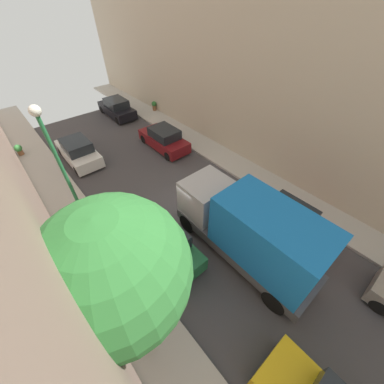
# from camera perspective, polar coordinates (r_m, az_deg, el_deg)

# --- Properties ---
(ground) EXTENTS (32.00, 32.00, 0.00)m
(ground) POSITION_cam_1_polar(r_m,az_deg,el_deg) (12.75, -0.27, -4.40)
(ground) COLOR #423F42
(sidewalk_left) EXTENTS (2.00, 44.00, 0.15)m
(sidewalk_left) POSITION_cam_1_polar(r_m,az_deg,el_deg) (11.38, -20.53, -16.01)
(sidewalk_left) COLOR #B7B2A8
(sidewalk_left) RESTS_ON ground
(sidewalk_right) EXTENTS (2.00, 44.00, 0.15)m
(sidewalk_right) POSITION_cam_1_polar(r_m,az_deg,el_deg) (15.58, 13.86, 4.76)
(sidewalk_right) COLOR #B7B2A8
(sidewalk_right) RESTS_ON ground
(parked_car_left_2) EXTENTS (1.78, 4.20, 1.57)m
(parked_car_left_2) POSITION_cam_1_polar(r_m,az_deg,el_deg) (10.61, -7.48, -12.13)
(parked_car_left_2) COLOR #1E6638
(parked_car_left_2) RESTS_ON ground
(parked_car_left_3) EXTENTS (1.78, 4.20, 1.57)m
(parked_car_left_3) POSITION_cam_1_polar(r_m,az_deg,el_deg) (17.75, -26.26, 8.97)
(parked_car_left_3) COLOR white
(parked_car_left_3) RESTS_ON ground
(parked_car_right_1) EXTENTS (1.78, 4.20, 1.57)m
(parked_car_right_1) POSITION_cam_1_polar(r_m,az_deg,el_deg) (12.27, 22.13, -6.04)
(parked_car_right_1) COLOR red
(parked_car_right_1) RESTS_ON ground
(parked_car_right_2) EXTENTS (1.78, 4.20, 1.57)m
(parked_car_right_2) POSITION_cam_1_polar(r_m,az_deg,el_deg) (17.52, -6.92, 12.86)
(parked_car_right_2) COLOR maroon
(parked_car_right_2) RESTS_ON ground
(parked_car_right_3) EXTENTS (1.78, 4.20, 1.57)m
(parked_car_right_3) POSITION_cam_1_polar(r_m,az_deg,el_deg) (23.39, -18.03, 19.04)
(parked_car_right_3) COLOR black
(parked_car_right_3) RESTS_ON ground
(delivery_truck) EXTENTS (2.26, 6.60, 3.38)m
(delivery_truck) POSITION_cam_1_polar(r_m,az_deg,el_deg) (9.85, 14.09, -9.08)
(delivery_truck) COLOR #4C4C51
(delivery_truck) RESTS_ON ground
(street_tree_0) EXTENTS (3.27, 3.27, 6.38)m
(street_tree_0) POSITION_cam_1_polar(r_m,az_deg,el_deg) (5.31, -18.46, -18.16)
(street_tree_0) COLOR brown
(street_tree_0) RESTS_ON sidewalk_left
(potted_plant_0) EXTENTS (0.44, 0.44, 0.83)m
(potted_plant_0) POSITION_cam_1_polar(r_m,az_deg,el_deg) (23.54, -9.33, 20.32)
(potted_plant_0) COLOR brown
(potted_plant_0) RESTS_ON sidewalk_right
(potted_plant_1) EXTENTS (0.49, 0.49, 0.76)m
(potted_plant_1) POSITION_cam_1_polar(r_m,az_deg,el_deg) (20.48, -36.94, 8.43)
(potted_plant_1) COLOR brown
(potted_plant_1) RESTS_ON sidewalk_left
(potted_plant_2) EXTENTS (0.78, 0.78, 1.07)m
(potted_plant_2) POSITION_cam_1_polar(r_m,az_deg,el_deg) (11.59, -27.35, -11.88)
(potted_plant_2) COLOR brown
(potted_plant_2) RESTS_ON sidewalk_left
(lamp_post) EXTENTS (0.44, 0.44, 5.84)m
(lamp_post) POSITION_cam_1_polar(r_m,az_deg,el_deg) (11.45, -30.79, 8.38)
(lamp_post) COLOR #26723F
(lamp_post) RESTS_ON sidewalk_left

